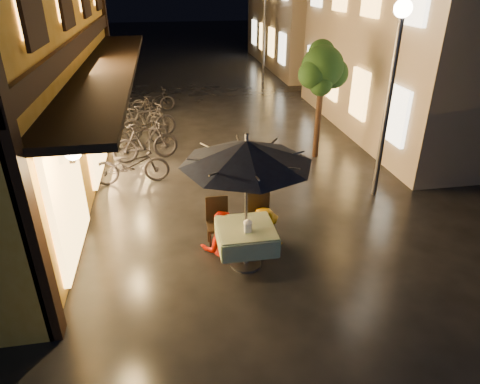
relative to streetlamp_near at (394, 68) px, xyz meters
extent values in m
plane|color=black|center=(-3.00, -2.00, -2.92)|extent=(90.00, 90.00, 0.00)
cube|color=black|center=(-6.47, 2.00, 0.38)|extent=(0.12, 11.00, 0.35)
cube|color=black|center=(-5.90, 2.00, -0.17)|extent=(1.20, 10.50, 0.12)
cube|color=#FFB954|center=(-6.44, -1.50, -1.52)|extent=(0.10, 2.20, 2.40)
cube|color=#FFB954|center=(-6.44, 2.00, -1.52)|extent=(0.10, 2.20, 2.40)
cube|color=#FFB954|center=(-6.44, 5.50, -1.52)|extent=(0.10, 2.20, 2.40)
cube|color=gray|center=(4.50, 4.50, 0.33)|extent=(7.00, 9.00, 6.50)
cube|color=#FFB954|center=(0.95, 1.20, -1.42)|extent=(0.10, 1.00, 1.40)
cube|color=#FFB954|center=(0.95, 3.40, -1.42)|extent=(0.10, 1.00, 1.40)
cube|color=#FFB954|center=(0.95, 5.60, -1.42)|extent=(0.10, 1.00, 1.40)
cube|color=#FFB954|center=(0.95, 7.80, -1.42)|extent=(0.10, 1.00, 1.40)
cube|color=#FFB954|center=(0.95, 12.20, -1.42)|extent=(0.10, 1.00, 1.40)
cube|color=#FFB954|center=(0.95, 14.40, -1.42)|extent=(0.10, 1.00, 1.40)
cube|color=#FFB954|center=(0.95, 16.60, -1.42)|extent=(0.10, 1.00, 1.40)
cube|color=#FFB954|center=(0.95, 18.80, -1.42)|extent=(0.10, 1.00, 1.40)
cylinder|color=black|center=(-0.60, 2.50, -1.82)|extent=(0.16, 0.16, 2.20)
sphere|color=black|center=(-0.60, 2.50, -0.42)|extent=(1.10, 1.10, 1.10)
sphere|color=black|center=(-0.25, 2.60, -0.62)|extent=(0.80, 0.80, 0.80)
sphere|color=black|center=(-0.90, 2.35, -0.57)|extent=(0.76, 0.76, 0.76)
sphere|color=black|center=(-0.55, 2.80, -0.12)|extent=(0.70, 0.70, 0.70)
sphere|color=black|center=(-0.70, 2.25, -0.82)|extent=(0.60, 0.60, 0.60)
cylinder|color=#59595E|center=(0.00, 0.00, -0.92)|extent=(0.12, 0.12, 4.00)
sphere|color=beige|center=(0.00, 0.00, 1.13)|extent=(0.36, 0.36, 0.36)
cylinder|color=#59595E|center=(0.00, 12.00, -0.92)|extent=(0.12, 0.12, 4.00)
cylinder|color=#59595E|center=(-3.49, -2.19, -2.56)|extent=(0.10, 0.10, 0.72)
cylinder|color=#59595E|center=(-3.49, -2.19, -2.90)|extent=(0.56, 0.56, 0.04)
cube|color=#2B512F|center=(-3.49, -2.19, -2.17)|extent=(0.95, 0.95, 0.06)
cube|color=#2B512F|center=(-3.02, -2.19, -2.33)|extent=(0.04, 0.95, 0.33)
cube|color=#2B512F|center=(-3.97, -2.19, -2.33)|extent=(0.04, 0.95, 0.33)
cube|color=#2B512F|center=(-3.49, -1.71, -2.33)|extent=(0.95, 0.04, 0.33)
cube|color=#2B512F|center=(-3.49, -2.66, -2.33)|extent=(0.95, 0.04, 0.33)
cylinder|color=#59595E|center=(-3.49, -2.19, -1.77)|extent=(0.05, 0.05, 2.30)
cone|color=black|center=(-3.49, -2.19, -0.77)|extent=(2.16, 2.16, 0.39)
cylinder|color=#59595E|center=(-3.49, -2.19, -0.52)|extent=(0.06, 0.06, 0.12)
cube|color=black|center=(-3.89, -1.54, -2.47)|extent=(0.42, 0.42, 0.05)
cube|color=black|center=(-3.89, -1.35, -2.22)|extent=(0.42, 0.04, 0.55)
cylinder|color=black|center=(-4.07, -1.72, -2.70)|extent=(0.04, 0.04, 0.43)
cylinder|color=black|center=(-3.71, -1.72, -2.70)|extent=(0.04, 0.04, 0.43)
cylinder|color=black|center=(-4.07, -1.36, -2.70)|extent=(0.04, 0.04, 0.43)
cylinder|color=black|center=(-3.71, -1.36, -2.70)|extent=(0.04, 0.04, 0.43)
cube|color=black|center=(-3.09, -1.54, -2.47)|extent=(0.42, 0.42, 0.05)
cube|color=black|center=(-3.09, -1.35, -2.22)|extent=(0.42, 0.04, 0.55)
cylinder|color=black|center=(-3.27, -1.72, -2.70)|extent=(0.04, 0.04, 0.43)
cylinder|color=black|center=(-2.91, -1.72, -2.70)|extent=(0.04, 0.04, 0.43)
cylinder|color=black|center=(-3.27, -1.36, -2.70)|extent=(0.04, 0.04, 0.43)
cylinder|color=black|center=(-2.91, -1.36, -2.70)|extent=(0.04, 0.04, 0.43)
cube|color=white|center=(-3.49, -2.34, -2.05)|extent=(0.11, 0.11, 0.18)
cube|color=#FFD88C|center=(-3.49, -2.34, -2.06)|extent=(0.07, 0.07, 0.12)
cone|color=white|center=(-3.49, -2.34, -1.92)|extent=(0.16, 0.16, 0.07)
imported|color=red|center=(-3.87, -1.63, -2.14)|extent=(0.76, 0.60, 1.55)
imported|color=#D88E00|center=(-3.04, -1.59, -2.19)|extent=(0.97, 0.60, 1.46)
imported|color=black|center=(-5.65, 1.61, -2.43)|extent=(1.88, 0.71, 0.97)
imported|color=black|center=(-5.32, 3.02, -2.37)|extent=(1.88, 0.95, 1.09)
imported|color=black|center=(-5.56, 4.16, -2.45)|extent=(1.90, 1.14, 0.94)
imported|color=black|center=(-5.27, 4.82, -2.37)|extent=(1.89, 1.16, 1.10)
imported|color=black|center=(-5.64, 5.76, -2.42)|extent=(2.00, 1.24, 0.99)
imported|color=black|center=(-5.68, 6.45, -2.46)|extent=(1.55, 0.49, 0.92)
imported|color=black|center=(-5.17, 7.76, -2.48)|extent=(1.75, 1.02, 0.87)
camera|label=1|loc=(-4.67, -8.32, 1.71)|focal=32.00mm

